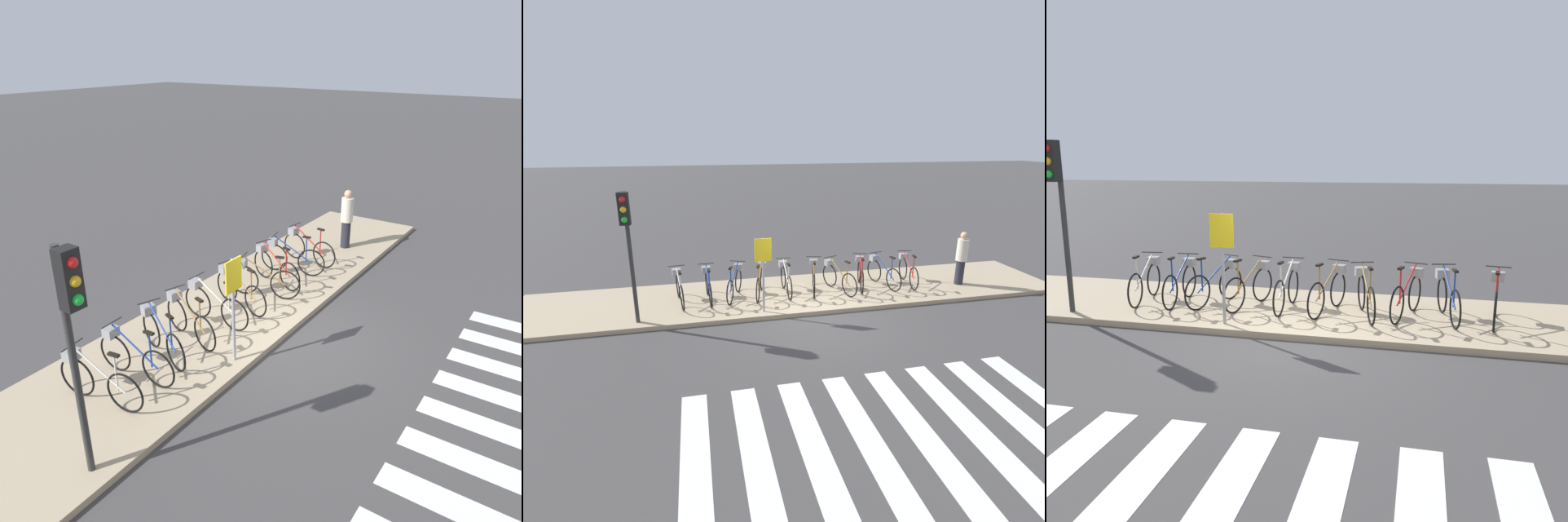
% 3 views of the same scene
% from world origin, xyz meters
% --- Properties ---
extents(ground_plane, '(120.00, 120.00, 0.00)m').
position_xyz_m(ground_plane, '(0.00, 0.00, 0.00)').
color(ground_plane, '#423F3F').
extents(sidewalk, '(16.01, 2.99, 0.12)m').
position_xyz_m(sidewalk, '(0.00, 1.50, 0.06)').
color(sidewalk, tan).
rests_on(sidewalk, ground_plane).
extents(parked_bicycle_0, '(0.46, 1.69, 1.04)m').
position_xyz_m(parked_bicycle_0, '(-3.48, 1.42, 0.57)').
color(parked_bicycle_0, black).
rests_on(parked_bicycle_0, sidewalk).
extents(parked_bicycle_1, '(0.46, 1.70, 1.04)m').
position_xyz_m(parked_bicycle_1, '(-2.69, 1.45, 0.57)').
color(parked_bicycle_1, black).
rests_on(parked_bicycle_1, sidewalk).
extents(parked_bicycle_2, '(0.69, 1.61, 1.04)m').
position_xyz_m(parked_bicycle_2, '(-1.92, 1.52, 0.57)').
color(parked_bicycle_2, black).
rests_on(parked_bicycle_2, sidewalk).
extents(parked_bicycle_3, '(0.61, 1.64, 1.04)m').
position_xyz_m(parked_bicycle_3, '(-1.17, 1.51, 0.57)').
color(parked_bicycle_3, black).
rests_on(parked_bicycle_3, sidewalk).
extents(parked_bicycle_4, '(0.46, 1.70, 1.04)m').
position_xyz_m(parked_bicycle_4, '(-0.41, 1.51, 0.57)').
color(parked_bicycle_4, black).
rests_on(parked_bicycle_4, sidewalk).
extents(parked_bicycle_5, '(0.59, 1.65, 1.04)m').
position_xyz_m(parked_bicycle_5, '(0.44, 1.47, 0.57)').
color(parked_bicycle_5, black).
rests_on(parked_bicycle_5, sidewalk).
extents(parked_bicycle_6, '(0.63, 1.64, 1.04)m').
position_xyz_m(parked_bicycle_6, '(1.16, 1.35, 0.57)').
color(parked_bicycle_6, black).
rests_on(parked_bicycle_6, sidewalk).
extents(parked_bicycle_7, '(0.64, 1.63, 1.04)m').
position_xyz_m(parked_bicycle_7, '(1.95, 1.50, 0.57)').
color(parked_bicycle_7, black).
rests_on(parked_bicycle_7, sidewalk).
extents(parked_bicycle_8, '(0.51, 1.67, 1.04)m').
position_xyz_m(parked_bicycle_8, '(2.68, 1.50, 0.57)').
color(parked_bicycle_8, black).
rests_on(parked_bicycle_8, sidewalk).
extents(parked_bicycle_9, '(0.46, 1.68, 1.04)m').
position_xyz_m(parked_bicycle_9, '(3.54, 1.48, 0.57)').
color(parked_bicycle_9, black).
rests_on(parked_bicycle_9, sidewalk).
extents(traffic_light, '(0.24, 0.40, 3.29)m').
position_xyz_m(traffic_light, '(-4.50, 0.24, 2.49)').
color(traffic_light, '#2D2D2D').
rests_on(traffic_light, sidewalk).
extents(sign_post, '(0.44, 0.07, 2.01)m').
position_xyz_m(sign_post, '(-1.28, 0.29, 1.50)').
color(sign_post, '#99999E').
rests_on(sign_post, sidewalk).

